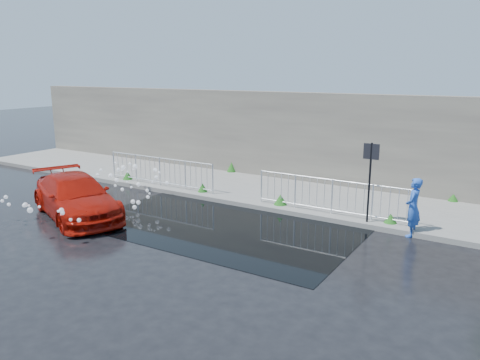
# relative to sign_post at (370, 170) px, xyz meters

# --- Properties ---
(ground) EXTENTS (90.00, 90.00, 0.00)m
(ground) POSITION_rel_sign_post_xyz_m (-4.20, -3.10, -1.72)
(ground) COLOR black
(ground) RESTS_ON ground
(pavement) EXTENTS (30.00, 4.00, 0.15)m
(pavement) POSITION_rel_sign_post_xyz_m (-4.20, 1.90, -1.65)
(pavement) COLOR slate
(pavement) RESTS_ON ground
(curb) EXTENTS (30.00, 0.25, 0.16)m
(curb) POSITION_rel_sign_post_xyz_m (-4.20, -0.10, -1.64)
(curb) COLOR slate
(curb) RESTS_ON ground
(retaining_wall) EXTENTS (30.00, 0.60, 3.50)m
(retaining_wall) POSITION_rel_sign_post_xyz_m (-4.20, 4.10, 0.18)
(retaining_wall) COLOR #58514A
(retaining_wall) RESTS_ON pavement
(puddle) EXTENTS (8.00, 5.00, 0.01)m
(puddle) POSITION_rel_sign_post_xyz_m (-3.70, -2.10, -1.72)
(puddle) COLOR black
(puddle) RESTS_ON ground
(sign_post) EXTENTS (0.45, 0.06, 2.50)m
(sign_post) POSITION_rel_sign_post_xyz_m (0.00, 0.00, 0.00)
(sign_post) COLOR black
(sign_post) RESTS_ON ground
(railing_left) EXTENTS (5.05, 0.05, 1.10)m
(railing_left) POSITION_rel_sign_post_xyz_m (-8.20, 0.25, -0.99)
(railing_left) COLOR silver
(railing_left) RESTS_ON pavement
(railing_right) EXTENTS (5.05, 0.05, 1.10)m
(railing_right) POSITION_rel_sign_post_xyz_m (-1.20, 0.25, -0.99)
(railing_right) COLOR silver
(railing_right) RESTS_ON pavement
(weeds) EXTENTS (12.17, 3.93, 0.42)m
(weeds) POSITION_rel_sign_post_xyz_m (-4.74, 1.49, -1.40)
(weeds) COLOR #134914
(weeds) RESTS_ON pavement
(water_spray) EXTENTS (3.66, 5.61, 0.92)m
(water_spray) POSITION_rel_sign_post_xyz_m (-8.02, -2.55, -0.98)
(water_spray) COLOR white
(water_spray) RESTS_ON ground
(red_car) EXTENTS (4.85, 3.42, 1.30)m
(red_car) POSITION_rel_sign_post_xyz_m (-8.03, -3.85, -1.07)
(red_car) COLOR #A21106
(red_car) RESTS_ON ground
(person) EXTENTS (0.40, 0.60, 1.65)m
(person) POSITION_rel_sign_post_xyz_m (1.27, -0.10, -0.90)
(person) COLOR blue
(person) RESTS_ON ground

